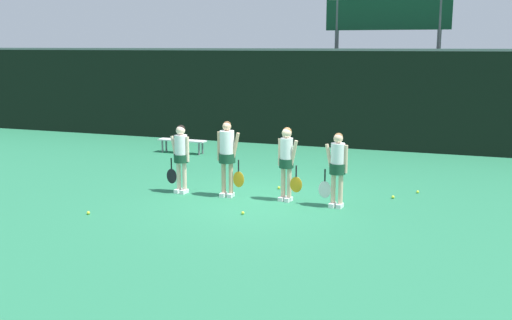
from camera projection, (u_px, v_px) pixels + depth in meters
The scene contains 13 objects.
ground_plane at pixel (256, 199), 13.67m from camera, with size 140.00×140.00×0.00m, color #26724C.
fence_windscreen at pixel (331, 98), 20.25m from camera, with size 60.00×0.08×3.35m.
scoreboard at pixel (387, 24), 20.61m from camera, with size 4.27×0.15×5.28m.
bench_courtside at pixel (182, 142), 19.40m from camera, with size 1.63×0.40×0.44m.
player_0 at pixel (181, 153), 14.08m from camera, with size 0.62×0.35×1.63m.
player_1 at pixel (227, 152), 13.71m from camera, with size 0.66×0.38×1.76m.
player_2 at pixel (287, 158), 13.34m from camera, with size 0.60×0.34×1.67m.
player_3 at pixel (337, 164), 12.82m from camera, with size 0.63×0.35×1.63m.
tennis_ball_0 at pixel (279, 188), 14.60m from camera, with size 0.07×0.07×0.07m, color #CCE033.
tennis_ball_1 at pixel (88, 213), 12.42m from camera, with size 0.07×0.07×0.07m, color #CCE033.
tennis_ball_2 at pixel (393, 197), 13.71m from camera, with size 0.07×0.07×0.07m, color #CCE033.
tennis_ball_3 at pixel (243, 213), 12.42m from camera, with size 0.07×0.07×0.07m, color #CCE033.
tennis_ball_4 at pixel (418, 192), 14.20m from camera, with size 0.07×0.07×0.07m, color #CCE033.
Camera 1 is at (4.52, -12.46, 3.47)m, focal length 42.00 mm.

